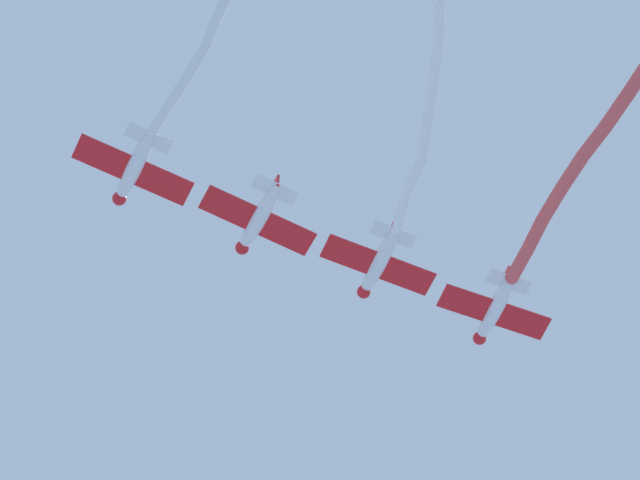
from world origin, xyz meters
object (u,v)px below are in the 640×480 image
at_px(airplane_left_wing, 378,263).
at_px(airplane_lead, 494,310).
at_px(airplane_slot, 134,169).
at_px(airplane_right_wing, 258,219).

bearing_deg(airplane_left_wing, airplane_lead, -89.31).
bearing_deg(airplane_slot, airplane_right_wing, -92.87).
xyz_separation_m(airplane_left_wing, airplane_slot, (-6.91, 15.43, 0.00)).
bearing_deg(airplane_right_wing, airplane_left_wing, -93.74).
height_order(airplane_right_wing, airplane_slot, airplane_slot).
distance_m(airplane_left_wing, airplane_right_wing, 8.46).
distance_m(airplane_left_wing, airplane_slot, 16.91).
bearing_deg(airplane_lead, airplane_right_wing, 93.07).
relative_size(airplane_right_wing, airplane_slot, 1.00).
xyz_separation_m(airplane_lead, airplane_left_wing, (-3.46, 7.71, 0.30)).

